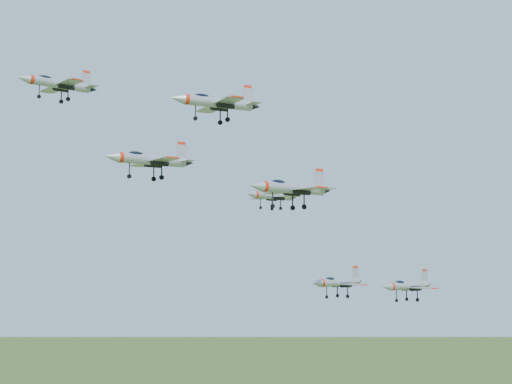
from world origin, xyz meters
TOP-DOWN VIEW (x-y plane):
  - jet_lead at (-14.00, 13.96)m, footprint 13.04×10.91m
  - jet_left_high at (-6.31, -3.95)m, footprint 13.26×10.95m
  - jet_right_high at (-3.18, -16.90)m, footprint 12.06×9.97m
  - jet_left_low at (17.72, 3.39)m, footprint 11.01×9.26m
  - jet_right_low at (8.88, -15.23)m, footprint 13.55×11.20m
  - jet_trail at (28.53, 0.46)m, footprint 12.16×10.21m
  - jet_extra at (46.44, 3.48)m, footprint 13.55×11.29m

SIDE VIEW (x-z plane):
  - jet_extra at x=46.44m, z-range 108.46..112.08m
  - jet_trail at x=28.53m, z-range 109.70..112.96m
  - jet_right_low at x=8.88m, z-range 122.72..126.34m
  - jet_left_low at x=17.72m, z-range 123.73..126.69m
  - jet_left_high at x=-6.31m, z-range 126.76..130.30m
  - jet_right_high at x=-3.18m, z-range 132.68..135.90m
  - jet_lead at x=-14.00m, z-range 139.91..143.40m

